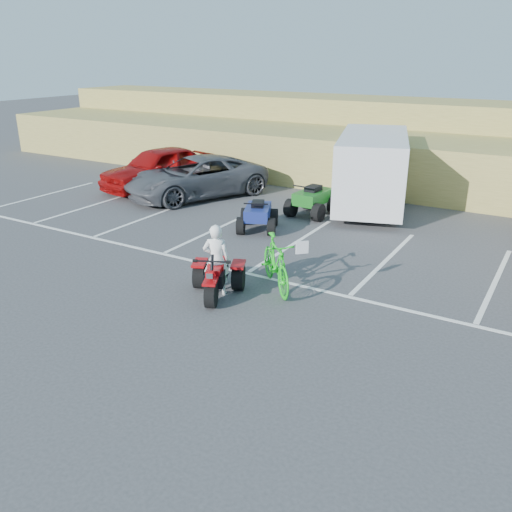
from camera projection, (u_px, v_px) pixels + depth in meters
The scene contains 11 objects.
ground at pixel (188, 310), 11.53m from camera, with size 100.00×100.00×0.00m, color #3B3B3E.
parking_stripes at pixel (307, 259), 14.39m from camera, with size 28.00×5.16×0.01m.
grass_embankment at pixel (405, 144), 23.47m from camera, with size 40.00×8.50×3.10m.
red_trike_atv at pixel (216, 296), 12.21m from camera, with size 1.19×1.59×1.04m, color #A1090C, non-canonical shape.
rider at pixel (216, 260), 12.06m from camera, with size 0.60×0.39×1.64m, color white.
green_dirt_bike at pixel (276, 263), 12.41m from camera, with size 0.58×2.07×1.24m, color #14BF19.
grey_pickup at pixel (196, 177), 20.33m from camera, with size 2.49×5.39×1.50m, color #43454A.
red_car at pixel (159, 168), 21.56m from camera, with size 1.95×4.86×1.66m, color #870707.
cargo_trailer at pixel (372, 169), 18.66m from camera, with size 3.71×5.86×2.55m.
quad_atv_blue at pixel (258, 230), 16.77m from camera, with size 1.15×1.54×1.01m, color navy, non-canonical shape.
quad_atv_green at pixel (312, 215), 18.30m from camera, with size 1.28×1.71×1.12m, color #155C18, non-canonical shape.
Camera 1 is at (6.57, -8.17, 5.17)m, focal length 38.00 mm.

